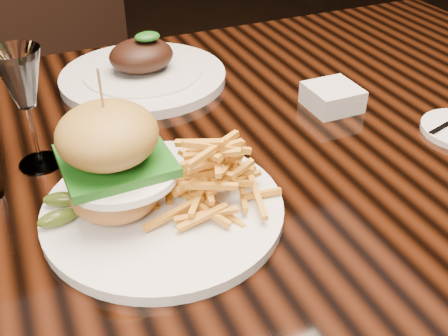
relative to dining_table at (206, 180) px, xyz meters
name	(u,v)px	position (x,y,z in m)	size (l,w,h in m)	color
dining_table	(206,180)	(0.00, 0.00, 0.00)	(1.60, 0.90, 0.75)	black
burger_plate	(159,178)	(-0.12, -0.14, 0.13)	(0.31, 0.31, 0.20)	silver
ramekin	(332,97)	(0.24, 0.01, 0.10)	(0.08, 0.08, 0.04)	silver
wine_glass	(22,83)	(-0.24, 0.04, 0.21)	(0.07, 0.07, 0.18)	white
far_dish	(143,72)	(-0.03, 0.25, 0.10)	(0.31, 0.31, 0.10)	silver
chair_far	(81,63)	(-0.05, 0.89, -0.13)	(0.58, 0.59, 0.95)	black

